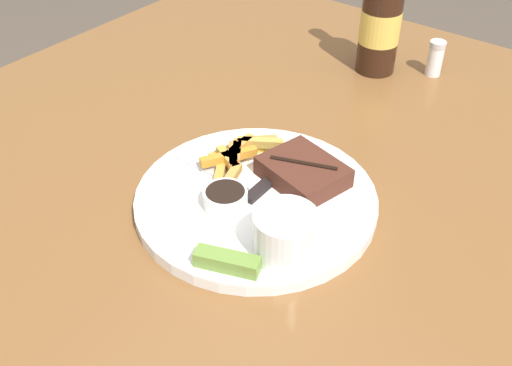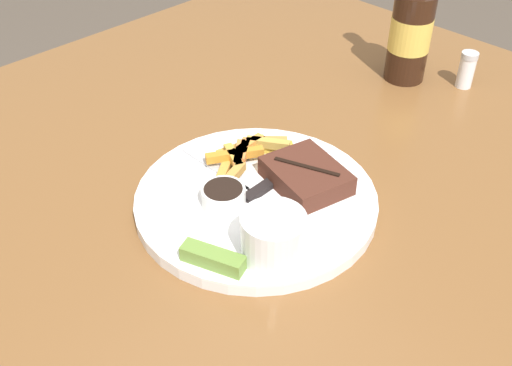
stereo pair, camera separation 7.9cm
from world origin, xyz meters
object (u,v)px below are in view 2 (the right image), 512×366
dinner_plate (256,200)px  dipping_sauce_cup (223,196)px  knife_utensil (280,179)px  beer_bottle (411,31)px  steak_portion (306,176)px  coleslaw_cup (273,234)px  fork_utensil (213,166)px  pickle_spear (213,258)px  salt_shaker (467,69)px

dinner_plate → dipping_sauce_cup: 0.05m
knife_utensil → beer_bottle: bearing=7.5°
steak_portion → knife_utensil: steak_portion is taller
coleslaw_cup → knife_utensil: size_ratio=0.47×
coleslaw_cup → beer_bottle: bearing=107.2°
fork_utensil → beer_bottle: size_ratio=0.53×
dinner_plate → steak_portion: 0.08m
pickle_spear → beer_bottle: beer_bottle is taller
dinner_plate → knife_utensil: 0.05m
dipping_sauce_cup → beer_bottle: (-0.05, 0.49, 0.06)m
fork_utensil → salt_shaker: salt_shaker is taller
fork_utensil → beer_bottle: 0.45m
beer_bottle → coleslaw_cup: bearing=-72.8°
dipping_sauce_cup → fork_utensil: 0.08m
pickle_spear → beer_bottle: (-0.12, 0.57, 0.06)m
dipping_sauce_cup → knife_utensil: size_ratio=0.35×
coleslaw_cup → dipping_sauce_cup: bearing=169.0°
steak_portion → dipping_sauce_cup: bearing=-113.7°
dinner_plate → steak_portion: size_ratio=2.57×
salt_shaker → dipping_sauce_cup: bearing=-94.9°
steak_portion → pickle_spear: bearing=-82.8°
steak_portion → coleslaw_cup: 0.15m
pickle_spear → knife_utensil: (-0.05, 0.17, -0.01)m
pickle_spear → beer_bottle: bearing=101.8°
beer_bottle → dinner_plate: bearing=-81.8°
dinner_plate → pickle_spear: 0.14m
fork_utensil → pickle_spear: bearing=-41.6°
beer_bottle → salt_shaker: beer_bottle is taller
salt_shaker → knife_utensil: bearing=-93.6°
dinner_plate → coleslaw_cup: 0.12m
salt_shaker → coleslaw_cup: bearing=-83.5°
dipping_sauce_cup → steak_portion: bearing=66.3°
coleslaw_cup → salt_shaker: bearing=96.5°
coleslaw_cup → salt_shaker: coleslaw_cup is taller
knife_utensil → coleslaw_cup: bearing=-141.7°
beer_bottle → salt_shaker: (0.09, 0.05, -0.06)m
beer_bottle → fork_utensil: bearing=-92.9°
fork_utensil → knife_utensil: knife_utensil is taller
coleslaw_cup → fork_utensil: (-0.18, 0.07, -0.03)m
dinner_plate → beer_bottle: beer_bottle is taller
dinner_plate → beer_bottle: 0.46m
steak_portion → knife_utensil: bearing=-146.2°
coleslaw_cup → pickle_spear: size_ratio=0.96×
dipping_sauce_cup → pickle_spear: 0.11m
dinner_plate → steak_portion: (0.03, 0.06, 0.02)m
knife_utensil → dinner_plate: bearing=176.5°
beer_bottle → steak_portion: bearing=-75.9°
coleslaw_cup → pickle_spear: bearing=-122.1°
coleslaw_cup → salt_shaker: 0.56m
steak_portion → beer_bottle: beer_bottle is taller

